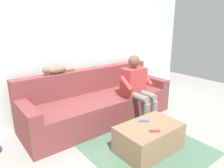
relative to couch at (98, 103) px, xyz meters
name	(u,v)px	position (x,y,z in m)	size (l,w,h in m)	color
ground_plane	(127,137)	(0.00, 0.75, -0.30)	(8.00, 8.00, 0.00)	gray
back_wall	(81,40)	(0.00, -0.50, 1.04)	(5.17, 0.06, 2.67)	silver
couch	(98,103)	(0.00, 0.00, 0.00)	(2.59, 0.88, 0.85)	brown
coffee_table	(149,138)	(0.00, 1.17, -0.12)	(0.84, 0.53, 0.36)	#8C6B4C
person_solo_seated	(136,85)	(-0.47, 0.44, 0.34)	(0.54, 0.59, 1.12)	#B23838
cat_on_backrest	(55,70)	(0.60, -0.29, 0.62)	(0.54, 0.13, 0.14)	#756047
remote_red	(155,131)	(0.07, 1.32, 0.08)	(0.12, 0.04, 0.02)	#B73333
remote_blue	(144,121)	(-0.02, 1.05, 0.07)	(0.13, 0.03, 0.02)	#3860B7
floor_rug	(142,145)	(0.00, 1.05, -0.29)	(1.47, 1.59, 0.01)	#4C7056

